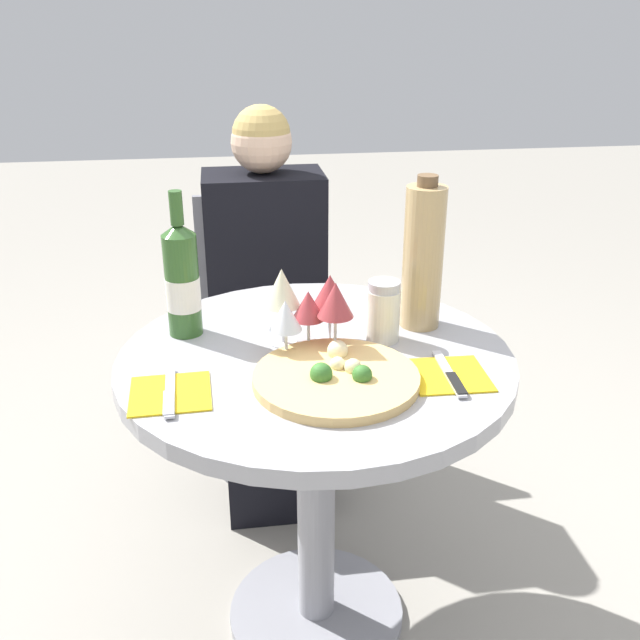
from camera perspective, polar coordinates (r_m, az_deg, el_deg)
The scene contains 15 objects.
ground_plane at distance 1.94m, azimuth -0.30°, elevation -22.50°, with size 12.00×12.00×0.00m, color gray.
dining_table at distance 1.57m, azimuth -0.34°, elevation -8.01°, with size 0.83×0.83×0.73m.
chair_behind_diner at distance 2.30m, azimuth -4.28°, elevation -1.46°, with size 0.42×0.42×0.86m.
seated_diner at distance 2.13m, azimuth -4.07°, elevation -0.91°, with size 0.34×0.45×1.16m.
pizza_large at distance 1.38m, azimuth 1.32°, elevation -4.57°, with size 0.32×0.32×0.05m.
wine_bottle at distance 1.57m, azimuth -10.97°, elevation 3.11°, with size 0.08×0.08×0.32m.
tall_carafe at distance 1.59m, azimuth 8.24°, elevation 5.02°, with size 0.09×0.09×0.34m.
sugar_shaker at distance 1.54m, azimuth 5.09°, elevation 0.70°, with size 0.07×0.07×0.14m.
wine_glass_front_right at distance 1.44m, azimuth 1.25°, elevation 1.51°, with size 0.07×0.07×0.16m.
wine_glass_front_left at distance 1.44m, azimuth -2.78°, elevation 0.23°, with size 0.07×0.07×0.13m.
wine_glass_back_right at distance 1.51m, azimuth 0.81°, elevation 2.18°, with size 0.08×0.08×0.15m.
wine_glass_center at distance 1.48m, azimuth -0.94°, elevation 1.05°, with size 0.07×0.07×0.13m.
wine_glass_back_left at distance 1.49m, azimuth -3.07°, elevation 2.49°, with size 0.08×0.08×0.17m.
place_setting_left at distance 1.37m, azimuth -11.90°, elevation -5.80°, with size 0.16×0.19×0.01m.
place_setting_right at distance 1.43m, azimuth 10.29°, elevation -4.37°, with size 0.15×0.19×0.01m.
Camera 1 is at (-0.18, -1.32, 1.40)m, focal length 40.00 mm.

